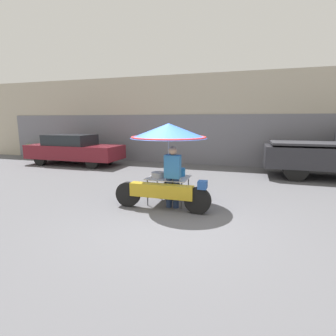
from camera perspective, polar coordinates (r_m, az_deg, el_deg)
ground_plane at (r=5.79m, az=1.18°, el=-11.19°), size 36.00×36.00×0.00m
shopfront_building at (r=13.62m, az=11.28°, el=10.14°), size 28.00×2.06×4.28m
vendor_motorcycle_cart at (r=6.54m, az=-0.00°, el=5.69°), size 2.38×1.93×2.05m
vendor_person at (r=6.34m, az=1.00°, el=-1.36°), size 0.38×0.22×1.51m
parked_car at (r=13.49m, az=-19.81°, el=3.88°), size 4.59×1.72×1.45m
potted_plant at (r=16.92m, az=-27.93°, el=3.55°), size 0.62×0.62×0.82m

